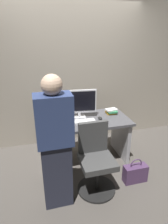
# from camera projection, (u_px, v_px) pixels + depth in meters

# --- Properties ---
(ground_plane) EXTENTS (9.00, 9.00, 0.00)m
(ground_plane) POSITION_uv_depth(u_px,v_px,m) (83.00, 159.00, 3.40)
(ground_plane) COLOR #4C4742
(wall_back) EXTENTS (6.40, 0.10, 3.00)m
(wall_back) POSITION_uv_depth(u_px,v_px,m) (71.00, 63.00, 3.54)
(wall_back) COLOR #9E9384
(wall_back) RESTS_ON ground
(desk) EXTENTS (1.45, 0.72, 0.74)m
(desk) POSITION_uv_depth(u_px,v_px,m) (83.00, 133.00, 3.20)
(desk) COLOR #4C4C51
(desk) RESTS_ON ground
(office_chair) EXTENTS (0.52, 0.52, 0.94)m
(office_chair) POSITION_uv_depth(u_px,v_px,m) (96.00, 161.00, 2.64)
(office_chair) COLOR black
(office_chair) RESTS_ON ground
(person_at_desk) EXTENTS (0.40, 0.24, 1.64)m
(person_at_desk) POSITION_uv_depth(u_px,v_px,m) (55.00, 145.00, 2.24)
(person_at_desk) COLOR #262838
(person_at_desk) RESTS_ON ground
(monitor) EXTENTS (0.54, 0.16, 0.46)m
(monitor) POSITION_uv_depth(u_px,v_px,m) (79.00, 102.00, 3.11)
(monitor) COLOR silver
(monitor) RESTS_ON desk
(keyboard) EXTENTS (0.43, 0.15, 0.02)m
(keyboard) POSITION_uv_depth(u_px,v_px,m) (81.00, 121.00, 3.04)
(keyboard) COLOR white
(keyboard) RESTS_ON desk
(mouse) EXTENTS (0.06, 0.10, 0.03)m
(mouse) POSITION_uv_depth(u_px,v_px,m) (100.00, 118.00, 3.14)
(mouse) COLOR black
(mouse) RESTS_ON desk
(cup_near_keyboard) EXTENTS (0.07, 0.07, 0.10)m
(cup_near_keyboard) POSITION_uv_depth(u_px,v_px,m) (55.00, 122.00, 2.93)
(cup_near_keyboard) COLOR white
(cup_near_keyboard) RESTS_ON desk
(cup_by_monitor) EXTENTS (0.07, 0.07, 0.08)m
(cup_by_monitor) POSITION_uv_depth(u_px,v_px,m) (47.00, 116.00, 3.14)
(cup_by_monitor) COLOR #3372B2
(cup_by_monitor) RESTS_ON desk
(book_stack) EXTENTS (0.21, 0.18, 0.08)m
(book_stack) POSITION_uv_depth(u_px,v_px,m) (111.00, 111.00, 3.34)
(book_stack) COLOR gold
(book_stack) RESTS_ON desk
(handbag) EXTENTS (0.34, 0.14, 0.38)m
(handbag) POSITION_uv_depth(u_px,v_px,m) (135.00, 173.00, 2.86)
(handbag) COLOR #4C3356
(handbag) RESTS_ON ground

